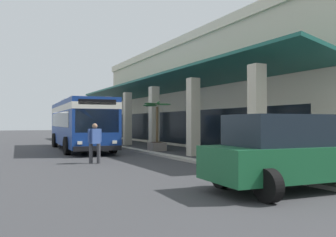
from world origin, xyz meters
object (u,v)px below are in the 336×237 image
object	(u,v)px
transit_bus	(80,121)
pedestrian	(95,141)
parked_suv_green	(294,151)
potted_palm	(157,139)

from	to	relation	value
transit_bus	pedestrian	xyz separation A→B (m)	(8.30, -1.22, -0.88)
parked_suv_green	potted_palm	bearing A→B (deg)	170.58
pedestrian	potted_palm	bearing A→B (deg)	134.01
parked_suv_green	potted_palm	xyz separation A→B (m)	(-13.48, 2.23, -0.31)
transit_bus	potted_palm	size ratio (longest dim) A/B	3.67
parked_suv_green	transit_bus	bearing A→B (deg)	-173.68
parked_suv_green	pedestrian	xyz separation A→B (m)	(-8.36, -3.07, -0.04)
transit_bus	potted_palm	bearing A→B (deg)	52.08
parked_suv_green	potted_palm	size ratio (longest dim) A/B	1.59
parked_suv_green	pedestrian	distance (m)	8.90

